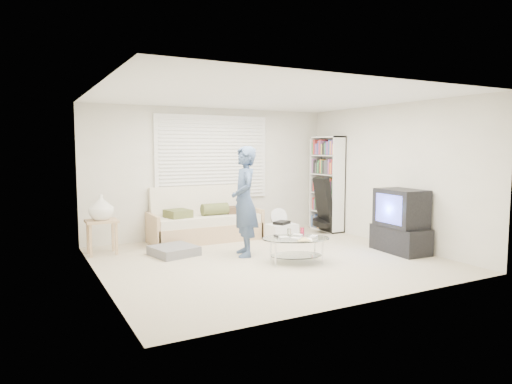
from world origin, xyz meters
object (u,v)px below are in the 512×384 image
coffee_table (296,242)px  futon_sofa (205,223)px  bookshelf (327,184)px  tv_unit (401,222)px

coffee_table → futon_sofa: bearing=104.9°
futon_sofa → bookshelf: (2.63, -0.24, 0.65)m
futon_sofa → coffee_table: (0.59, -2.23, -0.02)m
bookshelf → tv_unit: bearing=-93.2°
bookshelf → tv_unit: 2.27m
coffee_table → bookshelf: bearing=44.4°
bookshelf → tv_unit: (-0.13, -2.22, -0.47)m
futon_sofa → bookshelf: size_ratio=1.05×
tv_unit → coffee_table: (-1.91, 0.22, -0.20)m
bookshelf → coffee_table: bookshelf is taller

